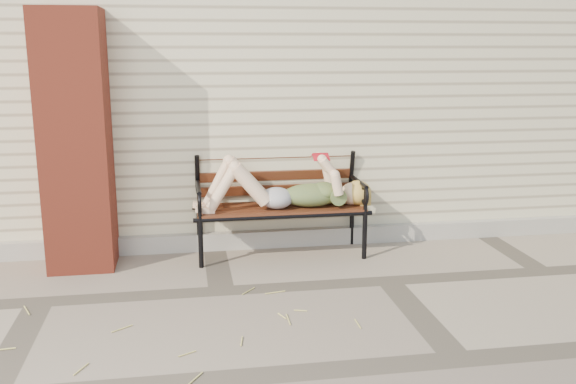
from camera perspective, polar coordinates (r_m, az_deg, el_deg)
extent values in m
plane|color=gray|center=(4.91, 8.93, -7.80)|extent=(80.00, 80.00, 0.00)
cube|color=beige|center=(7.51, 2.08, 11.20)|extent=(8.00, 4.00, 3.00)
cube|color=#A4A094|center=(5.77, 5.96, -3.77)|extent=(8.00, 0.10, 0.15)
cube|color=maroon|center=(5.22, -18.32, 4.28)|extent=(0.50, 0.50, 2.00)
cylinder|color=black|center=(5.12, -7.76, -4.51)|extent=(0.04, 0.04, 0.41)
cylinder|color=black|center=(5.51, -7.90, -3.25)|extent=(0.04, 0.04, 0.41)
cylinder|color=black|center=(5.32, 6.83, -3.81)|extent=(0.04, 0.04, 0.41)
cylinder|color=black|center=(5.69, 5.70, -2.65)|extent=(0.04, 0.04, 0.41)
cube|color=#512C14|center=(5.31, -0.67, -1.45)|extent=(1.37, 0.44, 0.03)
cylinder|color=black|center=(5.12, -0.33, -2.21)|extent=(1.45, 0.04, 0.04)
cylinder|color=black|center=(5.51, -0.99, -1.11)|extent=(1.45, 0.04, 0.04)
torus|color=black|center=(5.51, -1.16, 3.87)|extent=(0.25, 0.03, 0.25)
ellipsoid|color=#093940|center=(5.30, 2.07, -0.28)|extent=(0.49, 0.28, 0.19)
ellipsoid|color=#093940|center=(5.32, 3.22, 0.10)|extent=(0.23, 0.27, 0.14)
ellipsoid|color=#B1B1B6|center=(5.26, -1.02, -0.54)|extent=(0.27, 0.31, 0.17)
sphere|color=#FFD6AB|center=(5.38, 5.75, -0.14)|extent=(0.20, 0.20, 0.20)
ellipsoid|color=gold|center=(5.39, 6.22, -0.07)|extent=(0.23, 0.23, 0.21)
cube|color=#A5121E|center=(5.25, 2.88, 3.40)|extent=(0.13, 0.02, 0.02)
cube|color=beige|center=(5.22, 2.96, 3.07)|extent=(0.13, 0.08, 0.05)
cube|color=beige|center=(5.29, 2.79, 3.21)|extent=(0.13, 0.08, 0.05)
cube|color=#A5121E|center=(5.21, 2.97, 3.10)|extent=(0.14, 0.08, 0.05)
cube|color=#A5121E|center=(5.29, 2.78, 3.25)|extent=(0.14, 0.08, 0.05)
cylinder|color=tan|center=(4.21, -7.09, -11.30)|extent=(0.07, 0.12, 0.01)
cylinder|color=tan|center=(4.22, -6.15, -11.19)|extent=(0.04, 0.12, 0.01)
cylinder|color=tan|center=(4.47, 3.25, -9.72)|extent=(0.07, 0.14, 0.01)
cylinder|color=tan|center=(4.62, 5.37, -8.99)|extent=(0.16, 0.08, 0.01)
cylinder|color=tan|center=(3.59, 2.00, -15.74)|extent=(0.08, 0.08, 0.01)
cylinder|color=tan|center=(3.84, -10.03, -13.92)|extent=(0.15, 0.08, 0.01)
cylinder|color=tan|center=(4.25, -15.13, -11.41)|extent=(0.13, 0.08, 0.01)
cylinder|color=tan|center=(4.40, 1.38, -10.08)|extent=(0.10, 0.05, 0.01)
cylinder|color=tan|center=(4.42, 0.65, -10.00)|extent=(0.12, 0.11, 0.01)
cylinder|color=tan|center=(4.63, 2.07, -8.90)|extent=(0.11, 0.13, 0.01)
cylinder|color=tan|center=(3.97, -7.21, -12.84)|extent=(0.01, 0.12, 0.01)
cylinder|color=tan|center=(4.11, -14.60, -12.26)|extent=(0.01, 0.17, 0.01)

